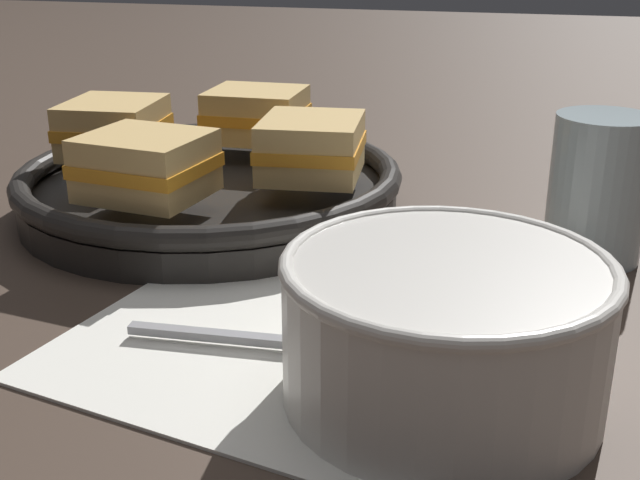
{
  "coord_description": "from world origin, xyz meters",
  "views": [
    {
      "loc": [
        0.15,
        -0.43,
        0.23
      ],
      "look_at": [
        0.02,
        0.02,
        0.04
      ],
      "focal_mm": 45.0,
      "sensor_mm": 36.0,
      "label": 1
    }
  ],
  "objects_px": {
    "sandwich_far_left": "(146,165)",
    "drinking_glass": "(598,188)",
    "spoon": "(316,345)",
    "sandwich_near_left": "(257,114)",
    "sandwich_far_right": "(311,147)",
    "sandwich_near_right": "(114,127)",
    "soup_bowl": "(445,322)",
    "skillet": "(211,187)"
  },
  "relations": [
    {
      "from": "sandwich_near_right",
      "to": "drinking_glass",
      "type": "bearing_deg",
      "value": -4.02
    },
    {
      "from": "sandwich_near_left",
      "to": "sandwich_near_right",
      "type": "bearing_deg",
      "value": -140.56
    },
    {
      "from": "sandwich_near_left",
      "to": "sandwich_far_left",
      "type": "bearing_deg",
      "value": -95.56
    },
    {
      "from": "skillet",
      "to": "sandwich_near_right",
      "type": "height_order",
      "value": "sandwich_near_right"
    },
    {
      "from": "sandwich_near_right",
      "to": "sandwich_far_right",
      "type": "relative_size",
      "value": 1.0
    },
    {
      "from": "skillet",
      "to": "sandwich_far_left",
      "type": "bearing_deg",
      "value": -95.56
    },
    {
      "from": "sandwich_near_left",
      "to": "drinking_glass",
      "type": "height_order",
      "value": "drinking_glass"
    },
    {
      "from": "spoon",
      "to": "skillet",
      "type": "height_order",
      "value": "skillet"
    },
    {
      "from": "sandwich_far_right",
      "to": "drinking_glass",
      "type": "relative_size",
      "value": 0.9
    },
    {
      "from": "soup_bowl",
      "to": "skillet",
      "type": "relative_size",
      "value": 0.51
    },
    {
      "from": "soup_bowl",
      "to": "drinking_glass",
      "type": "relative_size",
      "value": 1.56
    },
    {
      "from": "soup_bowl",
      "to": "sandwich_near_left",
      "type": "bearing_deg",
      "value": 123.54
    },
    {
      "from": "drinking_glass",
      "to": "soup_bowl",
      "type": "bearing_deg",
      "value": -109.62
    },
    {
      "from": "sandwich_near_right",
      "to": "drinking_glass",
      "type": "xyz_separation_m",
      "value": [
        0.4,
        -0.03,
        -0.01
      ]
    },
    {
      "from": "spoon",
      "to": "sandwich_near_right",
      "type": "height_order",
      "value": "sandwich_near_right"
    },
    {
      "from": "spoon",
      "to": "sandwich_far_left",
      "type": "bearing_deg",
      "value": 137.87
    },
    {
      "from": "soup_bowl",
      "to": "sandwich_far_left",
      "type": "height_order",
      "value": "sandwich_far_left"
    },
    {
      "from": "skillet",
      "to": "sandwich_near_left",
      "type": "relative_size",
      "value": 3.6
    },
    {
      "from": "spoon",
      "to": "sandwich_far_right",
      "type": "height_order",
      "value": "sandwich_far_right"
    },
    {
      "from": "sandwich_near_right",
      "to": "sandwich_far_right",
      "type": "bearing_deg",
      "value": -5.56
    },
    {
      "from": "sandwich_far_right",
      "to": "sandwich_far_left",
      "type": "bearing_deg",
      "value": -140.56
    },
    {
      "from": "soup_bowl",
      "to": "sandwich_far_left",
      "type": "xyz_separation_m",
      "value": [
        -0.24,
        0.15,
        0.02
      ]
    },
    {
      "from": "sandwich_near_left",
      "to": "drinking_glass",
      "type": "distance_m",
      "value": 0.32
    },
    {
      "from": "sandwich_near_right",
      "to": "sandwich_far_left",
      "type": "height_order",
      "value": "same"
    },
    {
      "from": "sandwich_far_left",
      "to": "drinking_glass",
      "type": "relative_size",
      "value": 0.9
    },
    {
      "from": "spoon",
      "to": "sandwich_near_left",
      "type": "bearing_deg",
      "value": 110.55
    },
    {
      "from": "spoon",
      "to": "drinking_glass",
      "type": "height_order",
      "value": "drinking_glass"
    },
    {
      "from": "sandwich_near_right",
      "to": "sandwich_far_left",
      "type": "xyz_separation_m",
      "value": [
        0.08,
        -0.1,
        0.0
      ]
    },
    {
      "from": "skillet",
      "to": "sandwich_near_left",
      "type": "bearing_deg",
      "value": 84.44
    },
    {
      "from": "sandwich_far_left",
      "to": "sandwich_far_right",
      "type": "bearing_deg",
      "value": 39.44
    },
    {
      "from": "sandwich_far_left",
      "to": "drinking_glass",
      "type": "distance_m",
      "value": 0.33
    },
    {
      "from": "skillet",
      "to": "soup_bowl",
      "type": "bearing_deg",
      "value": -46.37
    },
    {
      "from": "sandwich_near_left",
      "to": "drinking_glass",
      "type": "relative_size",
      "value": 0.85
    },
    {
      "from": "sandwich_near_right",
      "to": "sandwich_far_right",
      "type": "distance_m",
      "value": 0.18
    },
    {
      "from": "soup_bowl",
      "to": "sandwich_far_left",
      "type": "bearing_deg",
      "value": 148.06
    },
    {
      "from": "spoon",
      "to": "drinking_glass",
      "type": "bearing_deg",
      "value": 47.63
    },
    {
      "from": "sandwich_far_right",
      "to": "skillet",
      "type": "bearing_deg",
      "value": 174.44
    },
    {
      "from": "sandwich_far_left",
      "to": "sandwich_far_right",
      "type": "distance_m",
      "value": 0.13
    },
    {
      "from": "sandwich_far_right",
      "to": "drinking_glass",
      "type": "xyz_separation_m",
      "value": [
        0.22,
        -0.01,
        -0.01
      ]
    },
    {
      "from": "spoon",
      "to": "sandwich_far_right",
      "type": "xyz_separation_m",
      "value": [
        -0.06,
        0.21,
        0.06
      ]
    },
    {
      "from": "sandwich_near_right",
      "to": "sandwich_far_left",
      "type": "relative_size",
      "value": 1.0
    },
    {
      "from": "sandwich_near_left",
      "to": "sandwich_far_right",
      "type": "xyz_separation_m",
      "value": [
        0.08,
        -0.1,
        0.0
      ]
    }
  ]
}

